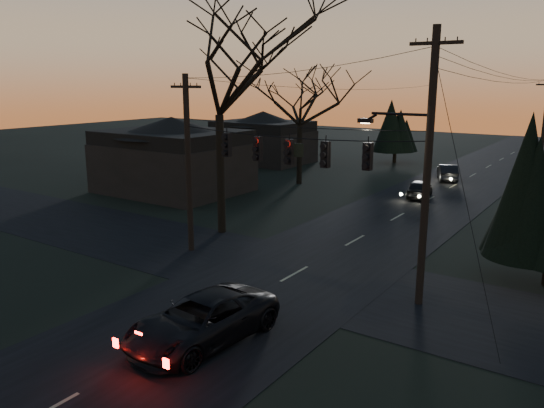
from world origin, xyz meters
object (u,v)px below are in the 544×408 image
Objects in this scene: utility_pole_far_r at (537,186)px; suv_near at (202,320)px; utility_pole_far_l at (428,162)px; sedan_oncoming_b at (447,173)px; sedan_oncoming_a at (420,189)px; bare_tree_left at (218,65)px; utility_pole_right at (418,304)px; utility_pole_left at (191,250)px.

utility_pole_far_r is 1.59× the size of suv_near.
suv_near is at bearing -97.69° from utility_pole_far_r.
sedan_oncoming_b is (4.82, -9.79, 0.67)m from utility_pole_far_l.
suv_near is 1.41× the size of sedan_oncoming_a.
utility_pole_far_r is at bearing 63.48° from bare_tree_left.
utility_pole_right is 27.06m from sedan_oncoming_b.
utility_pole_right is at bearing 0.00° from utility_pole_left.
utility_pole_far_l is at bearing -84.48° from sedan_oncoming_a.
utility_pole_right is at bearing 98.32° from sedan_oncoming_a.
utility_pole_right is at bearing -72.28° from utility_pole_far_l.
suv_near reaches higher than sedan_oncoming_b.
suv_near is (6.80, -42.82, 0.74)m from utility_pole_far_l.
utility_pole_far_r reaches higher than suv_near.
bare_tree_left is 2.40× the size of suv_near.
sedan_oncoming_a is (-1.60, 25.03, -0.10)m from suv_near.
utility_pole_far_l is at bearing 88.59° from bare_tree_left.
suv_near is at bearing 82.89° from sedan_oncoming_a.
sedan_oncoming_a is (-6.30, 18.21, 0.65)m from utility_pole_right.
utility_pole_far_l reaches higher than sedan_oncoming_a.
bare_tree_left reaches higher than utility_pole_left.
bare_tree_left is (-12.30, -24.66, 8.98)m from utility_pole_far_r.
sedan_oncoming_b is (4.82, 26.21, 0.67)m from utility_pole_left.
utility_pole_right reaches higher than sedan_oncoming_b.
utility_pole_far_r is at bearing 87.46° from suv_near.
utility_pole_far_l is 33.88m from bare_tree_left.
bare_tree_left reaches higher than utility_pole_far_r.
bare_tree_left is at bearing 54.34° from sedan_oncoming_b.
utility_pole_left is 36.00m from utility_pole_far_l.
suv_near is at bearing -53.20° from bare_tree_left.
sedan_oncoming_a is (5.20, 18.21, 0.65)m from utility_pole_left.
utility_pole_left is 2.09× the size of sedan_oncoming_b.
sedan_oncoming_a is at bearing 109.09° from utility_pole_right.
utility_pole_far_r reaches higher than utility_pole_far_l.
utility_pole_far_l is 10.93m from sedan_oncoming_b.
utility_pole_left is at bearing 63.29° from sedan_oncoming_a.
sedan_oncoming_a is at bearing 70.85° from sedan_oncoming_b.
utility_pole_far_l is 1.50× the size of suv_near.
utility_pole_left is at bearing -90.00° from utility_pole_far_l.
utility_pole_right is at bearing -15.19° from bare_tree_left.
utility_pole_left is at bearing 57.73° from sedan_oncoming_b.
utility_pole_far_l is at bearing 145.18° from utility_pole_far_r.
bare_tree_left reaches higher than suv_near.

